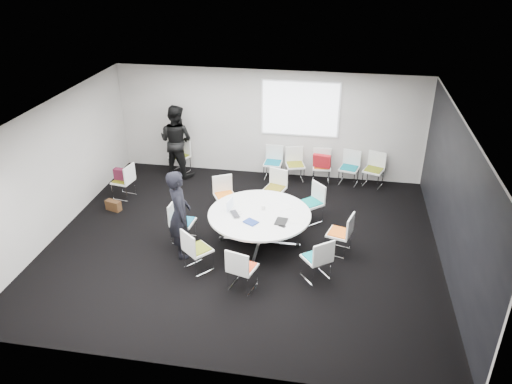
% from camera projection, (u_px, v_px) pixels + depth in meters
% --- Properties ---
extents(room_shell, '(8.08, 7.08, 2.88)m').
position_uv_depth(room_shell, '(247.00, 183.00, 9.82)').
color(room_shell, black).
rests_on(room_shell, ground).
extents(conference_table, '(2.09, 2.09, 0.73)m').
position_uv_depth(conference_table, '(259.00, 222.00, 10.19)').
color(conference_table, silver).
rests_on(conference_table, ground).
extents(projection_screen, '(1.90, 0.03, 1.35)m').
position_uv_depth(projection_screen, '(300.00, 109.00, 12.54)').
color(projection_screen, white).
rests_on(projection_screen, room_shell).
extents(chair_ring_a, '(0.56, 0.57, 0.88)m').
position_uv_depth(chair_ring_a, '(339.00, 241.00, 10.03)').
color(chair_ring_a, silver).
rests_on(chair_ring_a, ground).
extents(chair_ring_b, '(0.64, 0.64, 0.88)m').
position_uv_depth(chair_ring_b, '(311.00, 210.00, 11.15)').
color(chair_ring_b, silver).
rests_on(chair_ring_b, ground).
extents(chair_ring_c, '(0.57, 0.56, 0.88)m').
position_uv_depth(chair_ring_c, '(275.00, 195.00, 11.78)').
color(chair_ring_c, silver).
rests_on(chair_ring_c, ground).
extents(chair_ring_d, '(0.62, 0.62, 0.88)m').
position_uv_depth(chair_ring_d, '(225.00, 202.00, 11.46)').
color(chair_ring_d, silver).
rests_on(chair_ring_d, ground).
extents(chair_ring_e, '(0.48, 0.49, 0.88)m').
position_uv_depth(chair_ring_e, '(183.00, 229.00, 10.42)').
color(chair_ring_e, silver).
rests_on(chair_ring_e, ground).
extents(chair_ring_f, '(0.64, 0.64, 0.88)m').
position_uv_depth(chair_ring_f, '(198.00, 257.00, 9.51)').
color(chair_ring_f, silver).
rests_on(chair_ring_f, ground).
extents(chair_ring_g, '(0.56, 0.56, 0.88)m').
position_uv_depth(chair_ring_g, '(242.00, 276.00, 8.99)').
color(chair_ring_g, silver).
rests_on(chair_ring_g, ground).
extents(chair_ring_h, '(0.64, 0.64, 0.88)m').
position_uv_depth(chair_ring_h, '(316.00, 266.00, 9.26)').
color(chair_ring_h, silver).
rests_on(chair_ring_h, ground).
extents(chair_back_a, '(0.48, 0.47, 0.88)m').
position_uv_depth(chair_back_a, '(273.00, 169.00, 13.10)').
color(chair_back_a, silver).
rests_on(chair_back_a, ground).
extents(chair_back_b, '(0.57, 0.56, 0.88)m').
position_uv_depth(chair_back_b, '(295.00, 171.00, 12.99)').
color(chair_back_b, silver).
rests_on(chair_back_b, ground).
extents(chair_back_c, '(0.49, 0.48, 0.88)m').
position_uv_depth(chair_back_c, '(321.00, 173.00, 12.90)').
color(chair_back_c, silver).
rests_on(chair_back_c, ground).
extents(chair_back_d, '(0.56, 0.55, 0.88)m').
position_uv_depth(chair_back_d, '(349.00, 174.00, 12.80)').
color(chair_back_d, silver).
rests_on(chair_back_d, ground).
extents(chair_back_e, '(0.59, 0.58, 0.88)m').
position_uv_depth(chair_back_e, '(373.00, 176.00, 12.71)').
color(chair_back_e, silver).
rests_on(chair_back_e, ground).
extents(chair_spare_left, '(0.52, 0.53, 0.88)m').
position_uv_depth(chair_spare_left, '(124.00, 187.00, 12.15)').
color(chair_spare_left, silver).
rests_on(chair_spare_left, ground).
extents(chair_person_back, '(0.60, 0.59, 0.88)m').
position_uv_depth(chair_person_back, '(180.00, 162.00, 13.48)').
color(chair_person_back, silver).
rests_on(chair_person_back, ground).
extents(person_main, '(0.67, 0.79, 1.83)m').
position_uv_depth(person_main, '(179.00, 214.00, 9.70)').
color(person_main, black).
rests_on(person_main, ground).
extents(person_back, '(1.09, 0.94, 1.92)m').
position_uv_depth(person_back, '(176.00, 141.00, 13.03)').
color(person_back, black).
rests_on(person_back, ground).
extents(laptop, '(0.34, 0.38, 0.03)m').
position_uv_depth(laptop, '(237.00, 214.00, 10.05)').
color(laptop, '#333338').
rests_on(laptop, conference_table).
extents(laptop_lid, '(0.08, 0.30, 0.22)m').
position_uv_depth(laptop_lid, '(230.00, 204.00, 10.16)').
color(laptop_lid, silver).
rests_on(laptop_lid, conference_table).
extents(notebook_black, '(0.25, 0.32, 0.02)m').
position_uv_depth(notebook_black, '(281.00, 221.00, 9.79)').
color(notebook_black, black).
rests_on(notebook_black, conference_table).
extents(tablet_folio, '(0.33, 0.31, 0.03)m').
position_uv_depth(tablet_folio, '(251.00, 222.00, 9.76)').
color(tablet_folio, navy).
rests_on(tablet_folio, conference_table).
extents(papers_right, '(0.37, 0.34, 0.00)m').
position_uv_depth(papers_right, '(284.00, 207.00, 10.31)').
color(papers_right, white).
rests_on(papers_right, conference_table).
extents(papers_front, '(0.32, 0.24, 0.00)m').
position_uv_depth(papers_front, '(297.00, 221.00, 9.82)').
color(papers_front, white).
rests_on(papers_front, conference_table).
extents(cup, '(0.08, 0.08, 0.09)m').
position_uv_depth(cup, '(263.00, 208.00, 10.21)').
color(cup, white).
rests_on(cup, conference_table).
extents(phone, '(0.16, 0.12, 0.01)m').
position_uv_depth(phone, '(282.00, 226.00, 9.64)').
color(phone, black).
rests_on(phone, conference_table).
extents(maroon_bag, '(0.41, 0.19, 0.28)m').
position_uv_depth(maroon_bag, '(122.00, 174.00, 11.99)').
color(maroon_bag, '#52152A').
rests_on(maroon_bag, chair_spare_left).
extents(brown_bag, '(0.39, 0.25, 0.24)m').
position_uv_depth(brown_bag, '(113.00, 205.00, 11.65)').
color(brown_bag, '#3F2614').
rests_on(brown_bag, ground).
extents(red_jacket, '(0.46, 0.24, 0.36)m').
position_uv_depth(red_jacket, '(322.00, 161.00, 12.51)').
color(red_jacket, '#A5141B').
rests_on(red_jacket, chair_back_c).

